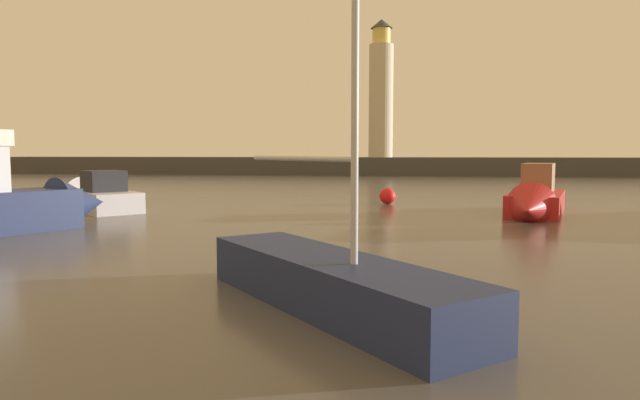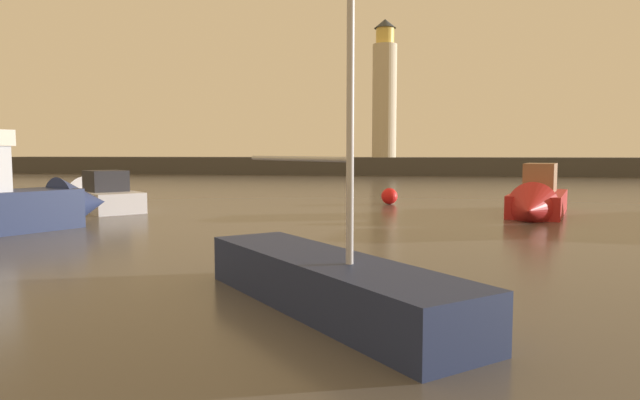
{
  "view_description": "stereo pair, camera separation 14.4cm",
  "coord_description": "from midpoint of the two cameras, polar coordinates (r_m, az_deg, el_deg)",
  "views": [
    {
      "loc": [
        3.92,
        -0.61,
        2.66
      ],
      "look_at": [
        1.26,
        16.92,
        1.16
      ],
      "focal_mm": 31.82,
      "sensor_mm": 36.0,
      "label": 1
    },
    {
      "loc": [
        4.06,
        -0.59,
        2.66
      ],
      "look_at": [
        1.26,
        16.92,
        1.16
      ],
      "focal_mm": 31.82,
      "sensor_mm": 36.0,
      "label": 2
    }
  ],
  "objects": [
    {
      "name": "ground_plane",
      "position": [
        34.43,
        1.95,
        0.41
      ],
      "size": [
        220.0,
        220.0,
        0.0
      ],
      "primitive_type": "plane",
      "color": "#4C4742"
    },
    {
      "name": "lighthouse",
      "position": [
        68.02,
        6.09,
        10.7
      ],
      "size": [
        2.84,
        2.84,
        16.01
      ],
      "color": "beige",
      "rests_on": "breakwater"
    },
    {
      "name": "sailboat_moored",
      "position": [
        9.66,
        0.78,
        -7.92
      ],
      "size": [
        5.36,
        5.83,
        10.08
      ],
      "color": "#1E284C",
      "rests_on": "ground_plane"
    },
    {
      "name": "motorboat_0",
      "position": [
        25.14,
        20.62,
        -0.03
      ],
      "size": [
        3.98,
        7.37,
        2.64
      ],
      "color": "#B21E1E",
      "rests_on": "ground_plane"
    },
    {
      "name": "mooring_buoy",
      "position": [
        29.12,
        6.67,
        0.39
      ],
      "size": [
        0.83,
        0.83,
        0.83
      ],
      "primitive_type": "sphere",
      "color": "red",
      "rests_on": "ground_plane"
    },
    {
      "name": "breakwater",
      "position": [
        67.73,
        5.26,
        3.44
      ],
      "size": [
        94.62,
        6.66,
        2.04
      ],
      "primitive_type": "cube",
      "color": "#423F3D",
      "rests_on": "ground_plane"
    },
    {
      "name": "motorboat_5",
      "position": [
        28.86,
        -22.07,
        0.37
      ],
      "size": [
        6.48,
        6.13,
        2.33
      ],
      "color": "silver",
      "rests_on": "ground_plane"
    }
  ]
}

